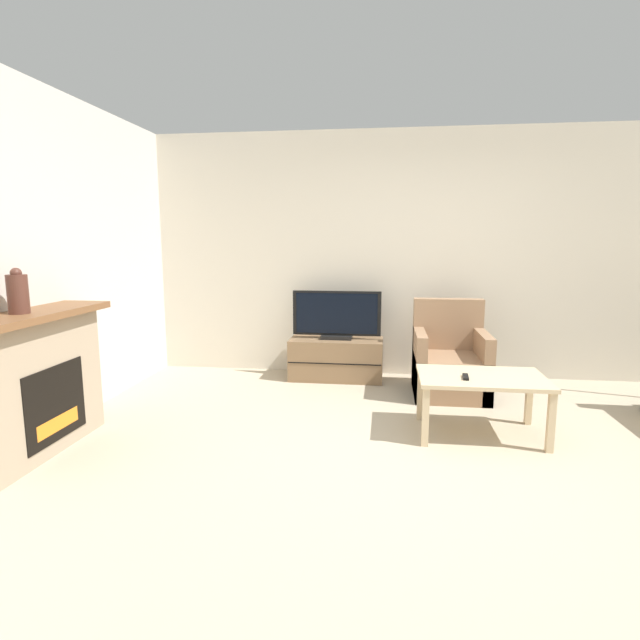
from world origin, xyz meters
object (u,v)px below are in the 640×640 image
object	(u,v)px
tv_stand	(336,359)
tv	(337,317)
coffee_table	(481,383)
remote	(466,377)
fireplace	(34,382)
mantel_vase_centre_left	(18,293)
armchair	(449,364)

from	to	relation	value
tv_stand	tv	world-z (taller)	tv
coffee_table	remote	bearing A→B (deg)	-148.06
fireplace	mantel_vase_centre_left	world-z (taller)	mantel_vase_centre_left
tv_stand	remote	xyz separation A→B (m)	(1.14, -1.55, 0.26)
fireplace	tv_stand	size ratio (longest dim) A/B	1.27
remote	tv	bearing A→B (deg)	131.40
fireplace	tv	distance (m)	2.94
fireplace	armchair	size ratio (longest dim) A/B	1.39
tv_stand	coffee_table	distance (m)	1.95
tv_stand	armchair	bearing A→B (deg)	-18.77
tv_stand	armchair	world-z (taller)	armchair
mantel_vase_centre_left	armchair	xyz separation A→B (m)	(3.09, 1.91, -0.87)
fireplace	mantel_vase_centre_left	xyz separation A→B (m)	(0.02, -0.10, 0.64)
armchair	fireplace	bearing A→B (deg)	-149.69
mantel_vase_centre_left	coffee_table	xyz separation A→B (m)	(3.20, 0.85, -0.75)
tv	armchair	size ratio (longest dim) A/B	1.04
tv_stand	armchair	distance (m)	1.24
armchair	coffee_table	bearing A→B (deg)	-84.28
mantel_vase_centre_left	remote	size ratio (longest dim) A/B	2.02
mantel_vase_centre_left	remote	world-z (taller)	mantel_vase_centre_left
armchair	tv	bearing A→B (deg)	161.33
mantel_vase_centre_left	tv	size ratio (longest dim) A/B	0.32
tv_stand	tv	size ratio (longest dim) A/B	1.05
fireplace	mantel_vase_centre_left	size ratio (longest dim) A/B	4.15
tv	coffee_table	distance (m)	1.96
tv_stand	mantel_vase_centre_left	bearing A→B (deg)	-129.78
fireplace	mantel_vase_centre_left	distance (m)	0.65
tv_stand	remote	world-z (taller)	remote
fireplace	tv	bearing A→B (deg)	48.74
remote	fireplace	bearing A→B (deg)	-162.82
fireplace	armchair	world-z (taller)	fireplace
tv	mantel_vase_centre_left	bearing A→B (deg)	-129.81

